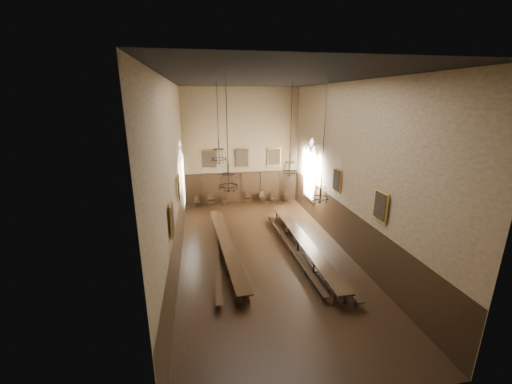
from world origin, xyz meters
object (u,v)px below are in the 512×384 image
object	(u,v)px
chair_0	(197,204)
chair_7	(286,199)
table_left	(226,248)
chandelier_front_left	(228,178)
bench_right_inner	(292,249)
bench_left_outer	(216,253)
chair_5	(263,200)
chandelier_back_right	(290,167)
chair_2	(225,202)
chair_6	(274,199)
chandelier_front_right	(321,189)
chair_4	(248,200)
chandelier_back_left	(219,154)
bench_right_outer	(310,246)
table_right	(302,245)
chair_1	(211,202)
bench_left_inner	(237,250)

from	to	relation	value
chair_0	chair_7	size ratio (longest dim) A/B	0.98
table_left	chandelier_front_left	distance (m)	5.70
table_left	bench_right_inner	size ratio (longest dim) A/B	1.07
table_left	bench_left_outer	world-z (taller)	table_left
bench_right_inner	chair_5	size ratio (longest dim) A/B	9.86
bench_left_outer	chandelier_back_right	size ratio (longest dim) A/B	1.78
chair_2	chair_6	size ratio (longest dim) A/B	1.00
table_left	chair_5	bearing A→B (deg)	66.02
chair_0	chandelier_front_right	distance (m)	12.89
chair_4	chair_7	xyz separation A→B (m)	(3.16, -0.14, 0.01)
bench_left_outer	chair_6	bearing A→B (deg)	58.76
chandelier_back_left	chair_0	bearing A→B (deg)	104.54
chair_4	table_left	bearing A→B (deg)	-90.34
chandelier_front_left	bench_left_outer	bearing A→B (deg)	99.37
bench_right_outer	chair_0	world-z (taller)	chair_0
chair_4	chandelier_front_left	world-z (taller)	chandelier_front_left
chair_2	chandelier_back_left	xyz separation A→B (m)	(-0.66, -5.79, 4.83)
table_right	chandelier_front_right	size ratio (longest dim) A/B	2.00
bench_right_outer	chandelier_back_right	world-z (taller)	chandelier_back_right
chandelier_back_right	chair_7	bearing A→B (deg)	75.43
chair_1	chair_2	size ratio (longest dim) A/B	1.06
table_left	bench_right_outer	world-z (taller)	table_left
bench_right_inner	chandelier_front_right	size ratio (longest dim) A/B	1.75
table_right	bench_right_inner	distance (m)	0.66
bench_right_inner	chair_2	size ratio (longest dim) A/B	10.18
table_left	bench_right_outer	xyz separation A→B (m)	(4.59, -0.41, -0.08)
bench_left_inner	chair_7	xyz separation A→B (m)	(5.06, 8.28, 0.02)
chair_2	chandelier_back_right	xyz separation A→B (m)	(3.58, -5.76, 3.92)
chair_0	chandelier_back_left	xyz separation A→B (m)	(1.49, -5.75, 4.82)
bench_left_inner	chandelier_back_right	world-z (taller)	chandelier_back_right
bench_left_inner	bench_right_inner	distance (m)	2.97
table_left	chair_2	world-z (taller)	chair_2
bench_right_inner	chandelier_front_right	world-z (taller)	chandelier_front_right
chair_6	chandelier_back_left	world-z (taller)	chandelier_back_left
table_right	chair_4	size ratio (longest dim) A/B	11.75
chair_4	chandelier_front_left	xyz separation A→B (m)	(-2.55, -11.55, 4.82)
chair_0	chandelier_front_right	world-z (taller)	chandelier_front_right
bench_right_inner	chandelier_front_left	bearing A→B (deg)	-143.12
chair_5	chandelier_front_right	size ratio (longest dim) A/B	0.18
chair_5	table_right	bearing A→B (deg)	-102.97
chandelier_front_right	chair_0	bearing A→B (deg)	117.58
chair_7	bench_right_outer	bearing A→B (deg)	-105.98
bench_right_inner	chair_6	bearing A→B (deg)	83.15
bench_left_outer	chair_5	size ratio (longest dim) A/B	10.04
bench_left_outer	bench_left_inner	world-z (taller)	bench_left_outer
table_left	chair_0	xyz separation A→B (m)	(-1.56, 8.22, -0.11)
bench_left_outer	chair_0	bearing A→B (deg)	96.75
chandelier_back_right	chair_5	bearing A→B (deg)	95.00
chair_1	chair_2	world-z (taller)	chair_1
bench_left_inner	chair_1	distance (m)	8.46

